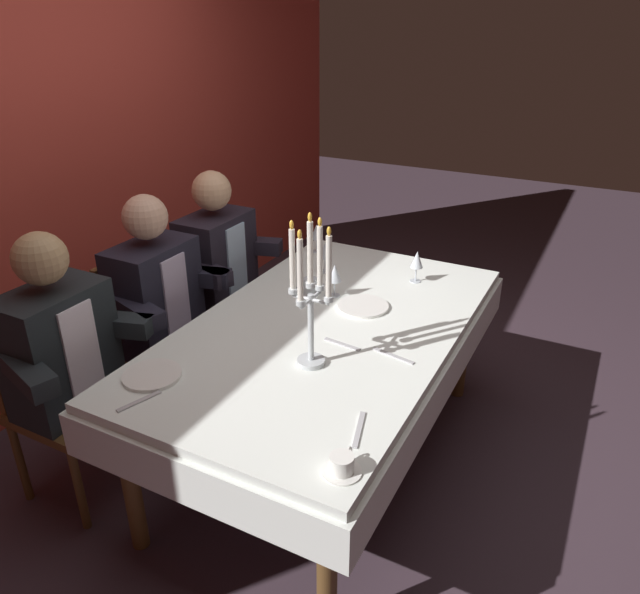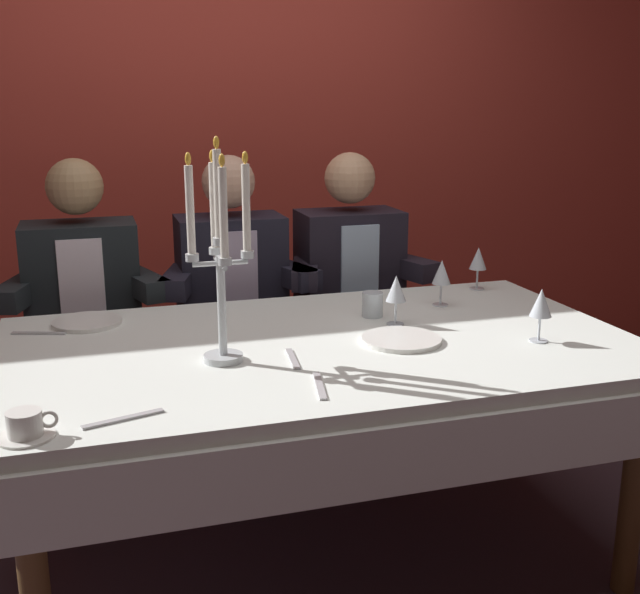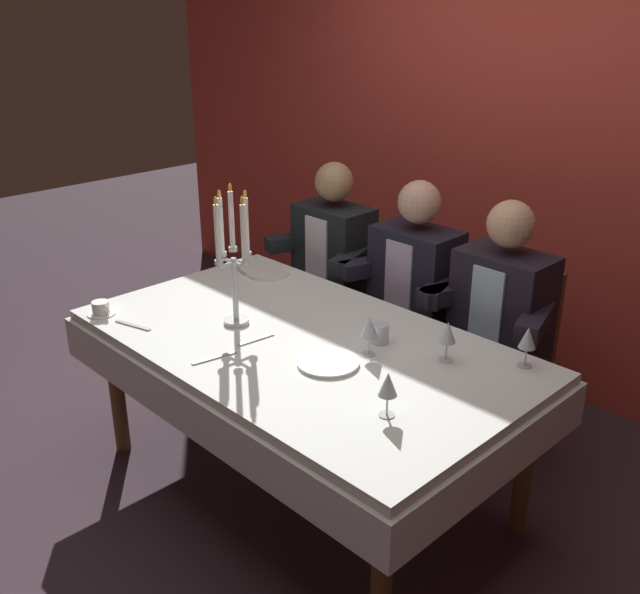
% 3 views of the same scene
% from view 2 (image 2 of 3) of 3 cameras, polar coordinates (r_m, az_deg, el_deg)
% --- Properties ---
extents(ground_plane, '(12.00, 12.00, 0.00)m').
position_cam_2_polar(ground_plane, '(2.65, 0.07, -18.73)').
color(ground_plane, '#3B2C35').
extents(back_wall, '(6.00, 0.12, 2.70)m').
position_cam_2_polar(back_wall, '(3.83, -7.41, 12.89)').
color(back_wall, '#C33E31').
rests_on(back_wall, ground_plane).
extents(dining_table, '(1.94, 1.14, 0.74)m').
position_cam_2_polar(dining_table, '(2.36, 0.08, -6.03)').
color(dining_table, white).
rests_on(dining_table, ground_plane).
extents(candelabra, '(0.19, 0.19, 0.62)m').
position_cam_2_polar(candelabra, '(2.09, -7.43, 2.93)').
color(candelabra, silver).
rests_on(candelabra, dining_table).
extents(dinner_plate_0, '(0.22, 0.22, 0.01)m').
position_cam_2_polar(dinner_plate_0, '(2.61, -16.91, -1.80)').
color(dinner_plate_0, white).
rests_on(dinner_plate_0, dining_table).
extents(dinner_plate_1, '(0.24, 0.24, 0.01)m').
position_cam_2_polar(dinner_plate_1, '(2.33, 6.06, -3.16)').
color(dinner_plate_1, white).
rests_on(dinner_plate_1, dining_table).
extents(wine_glass_0, '(0.07, 0.07, 0.16)m').
position_cam_2_polar(wine_glass_0, '(2.38, 16.09, -0.51)').
color(wine_glass_0, silver).
rests_on(wine_glass_0, dining_table).
extents(wine_glass_1, '(0.07, 0.07, 0.16)m').
position_cam_2_polar(wine_glass_1, '(2.73, 9.01, 1.72)').
color(wine_glass_1, silver).
rests_on(wine_glass_1, dining_table).
extents(wine_glass_2, '(0.07, 0.07, 0.16)m').
position_cam_2_polar(wine_glass_2, '(2.47, 5.67, 0.50)').
color(wine_glass_2, silver).
rests_on(wine_glass_2, dining_table).
extents(wine_glass_3, '(0.07, 0.07, 0.16)m').
position_cam_2_polar(wine_glass_3, '(2.99, 11.66, 2.72)').
color(wine_glass_3, silver).
rests_on(wine_glass_3, dining_table).
extents(water_tumbler_0, '(0.07, 0.07, 0.08)m').
position_cam_2_polar(water_tumbler_0, '(2.58, 3.92, -0.55)').
color(water_tumbler_0, silver).
rests_on(water_tumbler_0, dining_table).
extents(coffee_cup_0, '(0.13, 0.12, 0.06)m').
position_cam_2_polar(coffee_cup_0, '(1.79, -21.02, -8.94)').
color(coffee_cup_0, white).
rests_on(coffee_cup_0, dining_table).
extents(knife_0, '(0.05, 0.19, 0.01)m').
position_cam_2_polar(knife_0, '(1.97, -0.03, -6.59)').
color(knife_0, '#B7B7BC').
rests_on(knife_0, dining_table).
extents(knife_1, '(0.19, 0.07, 0.01)m').
position_cam_2_polar(knife_1, '(1.83, -14.39, -8.75)').
color(knife_1, '#B7B7BC').
rests_on(knife_1, dining_table).
extents(fork_2, '(0.17, 0.07, 0.01)m').
position_cam_2_polar(fork_2, '(2.55, -20.16, -2.55)').
color(fork_2, '#B7B7BC').
rests_on(fork_2, dining_table).
extents(fork_3, '(0.04, 0.17, 0.01)m').
position_cam_2_polar(fork_3, '(2.16, -2.04, -4.61)').
color(fork_3, '#B7B7BC').
rests_on(fork_3, dining_table).
extents(seated_diner_0, '(0.63, 0.48, 1.24)m').
position_cam_2_polar(seated_diner_0, '(3.09, -17.19, 0.45)').
color(seated_diner_0, brown).
rests_on(seated_diner_0, ground_plane).
extents(seated_diner_1, '(0.63, 0.48, 1.24)m').
position_cam_2_polar(seated_diner_1, '(3.13, -6.62, 1.22)').
color(seated_diner_1, brown).
rests_on(seated_diner_1, ground_plane).
extents(seated_diner_2, '(0.63, 0.48, 1.24)m').
position_cam_2_polar(seated_diner_2, '(3.26, 2.13, 1.82)').
color(seated_diner_2, brown).
rests_on(seated_diner_2, ground_plane).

